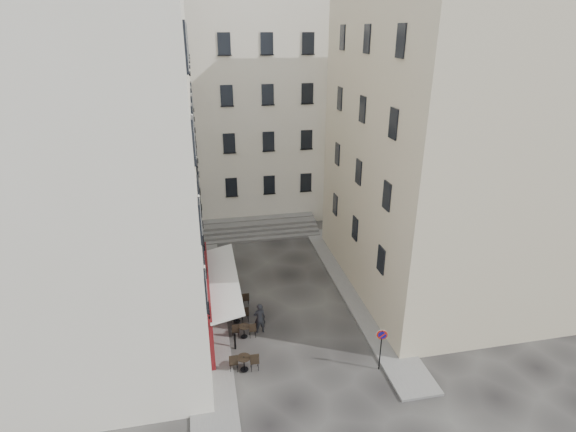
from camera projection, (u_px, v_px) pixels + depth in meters
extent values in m
plane|color=black|center=(294.00, 329.00, 24.23)|extent=(90.00, 90.00, 0.00)
cube|color=slate|center=(207.00, 297.00, 26.99)|extent=(2.00, 22.00, 0.12)
cube|color=slate|center=(355.00, 290.00, 27.75)|extent=(2.00, 18.00, 0.12)
cube|color=beige|center=(64.00, 143.00, 21.14)|extent=(12.00, 16.00, 20.00)
cube|color=beige|center=(460.00, 141.00, 25.85)|extent=(12.00, 14.00, 18.00)
cube|color=beige|center=(235.00, 105.00, 37.74)|extent=(18.00, 10.00, 18.00)
cube|color=#4B0C0A|center=(208.00, 300.00, 23.64)|extent=(0.25, 7.00, 3.50)
cube|color=black|center=(209.00, 306.00, 23.79)|extent=(0.06, 3.85, 2.00)
cube|color=silver|center=(223.00, 279.00, 23.33)|extent=(1.58, 7.30, 0.41)
cube|color=#615F5C|center=(262.00, 235.00, 34.95)|extent=(9.00, 1.80, 0.20)
cube|color=#615F5C|center=(261.00, 231.00, 35.28)|extent=(9.00, 1.80, 0.20)
cube|color=#615F5C|center=(260.00, 226.00, 35.61)|extent=(9.00, 1.80, 0.20)
cube|color=#615F5C|center=(259.00, 222.00, 35.94)|extent=(9.00, 1.80, 0.20)
cylinder|color=black|center=(235.00, 341.00, 22.55)|extent=(0.10, 0.10, 0.90)
sphere|color=black|center=(235.00, 334.00, 22.37)|extent=(0.12, 0.12, 0.12)
cylinder|color=black|center=(229.00, 303.00, 25.72)|extent=(0.10, 0.10, 0.90)
sphere|color=black|center=(229.00, 296.00, 25.54)|extent=(0.12, 0.12, 0.12)
cylinder|color=black|center=(225.00, 273.00, 28.88)|extent=(0.10, 0.10, 0.90)
sphere|color=black|center=(225.00, 267.00, 28.70)|extent=(0.12, 0.12, 0.12)
cylinder|color=black|center=(380.00, 350.00, 20.94)|extent=(0.06, 0.06, 2.21)
cylinder|color=red|center=(382.00, 335.00, 20.60)|extent=(0.50, 0.16, 0.51)
cylinder|color=navy|center=(382.00, 335.00, 20.57)|extent=(0.36, 0.13, 0.37)
cube|color=red|center=(382.00, 336.00, 20.55)|extent=(0.29, 0.10, 0.30)
cylinder|color=black|center=(244.00, 369.00, 21.24)|extent=(0.39, 0.39, 0.02)
cylinder|color=black|center=(244.00, 363.00, 21.10)|extent=(0.05, 0.05, 0.76)
cylinder|color=black|center=(244.00, 358.00, 20.97)|extent=(0.65, 0.65, 0.04)
cube|color=black|center=(254.00, 361.00, 21.17)|extent=(0.41, 0.41, 0.98)
cube|color=black|center=(233.00, 362.00, 21.09)|extent=(0.41, 0.41, 0.98)
cylinder|color=black|center=(244.00, 336.00, 23.52)|extent=(0.35, 0.35, 0.02)
cylinder|color=black|center=(244.00, 331.00, 23.40)|extent=(0.05, 0.05, 0.68)
cylinder|color=black|center=(244.00, 327.00, 23.28)|extent=(0.58, 0.58, 0.04)
cube|color=black|center=(252.00, 330.00, 23.46)|extent=(0.37, 0.37, 0.88)
cube|color=black|center=(235.00, 331.00, 23.39)|extent=(0.37, 0.37, 0.88)
cylinder|color=black|center=(237.00, 321.00, 24.76)|extent=(0.38, 0.38, 0.02)
cylinder|color=black|center=(237.00, 316.00, 24.63)|extent=(0.05, 0.05, 0.73)
cylinder|color=black|center=(236.00, 311.00, 24.50)|extent=(0.63, 0.63, 0.04)
cube|color=black|center=(245.00, 314.00, 24.69)|extent=(0.40, 0.40, 0.94)
cube|color=black|center=(228.00, 315.00, 24.61)|extent=(0.40, 0.40, 0.94)
cylinder|color=black|center=(239.00, 305.00, 26.18)|extent=(0.35, 0.35, 0.02)
cylinder|color=black|center=(238.00, 301.00, 26.06)|extent=(0.05, 0.05, 0.67)
cylinder|color=black|center=(238.00, 296.00, 25.94)|extent=(0.58, 0.58, 0.04)
cube|color=black|center=(246.00, 299.00, 26.12)|extent=(0.36, 0.36, 0.86)
cube|color=black|center=(231.00, 300.00, 26.05)|extent=(0.36, 0.36, 0.86)
cylinder|color=black|center=(228.00, 296.00, 27.06)|extent=(0.38, 0.38, 0.02)
cylinder|color=black|center=(228.00, 291.00, 26.93)|extent=(0.05, 0.05, 0.73)
cylinder|color=black|center=(227.00, 286.00, 26.80)|extent=(0.63, 0.63, 0.04)
cube|color=black|center=(236.00, 290.00, 26.99)|extent=(0.40, 0.40, 0.94)
cube|color=black|center=(220.00, 290.00, 26.92)|extent=(0.40, 0.40, 0.94)
imported|color=black|center=(260.00, 318.00, 23.64)|extent=(0.70, 0.51, 1.77)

